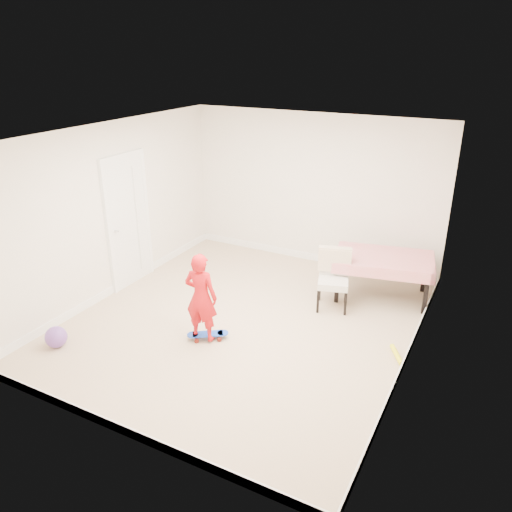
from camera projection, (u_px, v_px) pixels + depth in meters
The scene contains 17 objects.
ground at pixel (243, 322), 7.03m from camera, with size 5.00×5.00×0.00m, color tan.
ceiling at pixel (241, 136), 6.02m from camera, with size 4.50×5.00×0.04m, color white.
wall_back at pixel (312, 190), 8.54m from camera, with size 4.50×0.04×2.60m, color white.
wall_front at pixel (109, 321), 4.50m from camera, with size 4.50×0.04×2.60m, color white.
wall_left at pixel (112, 211), 7.48m from camera, with size 0.04×5.00×2.60m, color white.
wall_right at pixel (416, 268), 5.57m from camera, with size 0.04×5.00×2.60m, color white.
door at pixel (128, 223), 7.82m from camera, with size 0.10×0.94×2.11m, color white.
baseboard_back at pixel (310, 256), 9.04m from camera, with size 4.50×0.02×0.12m, color white.
baseboard_front at pixel (122, 429), 4.98m from camera, with size 4.50×0.02×0.12m, color white.
baseboard_left at pixel (121, 285), 7.96m from camera, with size 0.02×5.00×0.12m, color white.
baseboard_right at pixel (404, 361), 6.05m from camera, with size 0.02×5.00×0.12m, color white.
dining_table at pixel (382, 277), 7.61m from camera, with size 1.45×0.92×0.67m, color red, non-canonical shape.
dining_chair at pixel (333, 280), 7.24m from camera, with size 0.49×0.57×0.89m, color white, non-canonical shape.
skateboard at pixel (208, 336), 6.60m from camera, with size 0.55×0.20×0.08m, color blue, non-canonical shape.
child at pixel (201, 300), 6.36m from camera, with size 0.44×0.29×1.20m, color red.
balloon at pixel (56, 337), 6.40m from camera, with size 0.28×0.28×0.28m, color #7045A6.
foam_toy at pixel (397, 355), 6.23m from camera, with size 0.06×0.06×0.40m, color #FFFA1A.
Camera 1 is at (3.00, -5.33, 3.60)m, focal length 35.00 mm.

